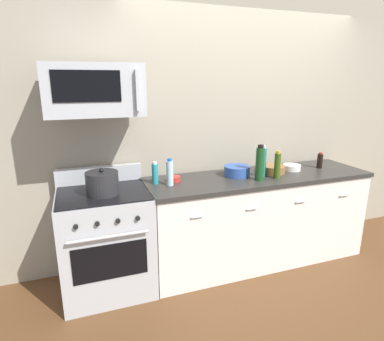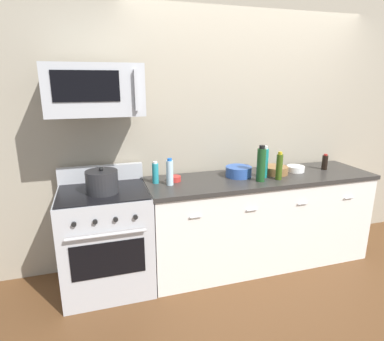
{
  "view_description": "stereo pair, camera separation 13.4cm",
  "coord_description": "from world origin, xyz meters",
  "views": [
    {
      "loc": [
        -1.66,
        -2.65,
        1.82
      ],
      "look_at": [
        -0.73,
        -0.05,
        1.05
      ],
      "focal_mm": 30.21,
      "sensor_mm": 36.0,
      "label": 1
    },
    {
      "loc": [
        -1.53,
        -2.7,
        1.82
      ],
      "look_at": [
        -0.73,
        -0.05,
        1.05
      ],
      "focal_mm": 30.21,
      "sensor_mm": 36.0,
      "label": 2
    }
  ],
  "objects": [
    {
      "name": "range_oven",
      "position": [
        -1.51,
        0.0,
        0.47
      ],
      "size": [
        0.76,
        0.69,
        1.07
      ],
      "color": "#B7BABF",
      "rests_on": "ground_plane"
    },
    {
      "name": "bottle_olive_oil",
      "position": [
        0.1,
        -0.14,
        1.05
      ],
      "size": [
        0.06,
        0.06,
        0.27
      ],
      "color": "#385114",
      "rests_on": "countertop_slab"
    },
    {
      "name": "bowl_wooden_salad",
      "position": [
        0.17,
        0.04,
        0.96
      ],
      "size": [
        0.25,
        0.25,
        0.08
      ],
      "color": "brown",
      "rests_on": "countertop_slab"
    },
    {
      "name": "bottle_water_clear",
      "position": [
        -0.92,
        -0.01,
        1.04
      ],
      "size": [
        0.06,
        0.06,
        0.24
      ],
      "color": "silver",
      "rests_on": "countertop_slab"
    },
    {
      "name": "ground_plane",
      "position": [
        0.0,
        0.0,
        0.0
      ],
      "size": [
        6.42,
        6.42,
        0.0
      ],
      "primitive_type": "plane",
      "color": "brown"
    },
    {
      "name": "stockpot",
      "position": [
        -1.51,
        -0.05,
        1.02
      ],
      "size": [
        0.26,
        0.26,
        0.22
      ],
      "color": "#262628",
      "rests_on": "range_oven"
    },
    {
      "name": "bowl_blue_mixing",
      "position": [
        -0.22,
        0.06,
        0.97
      ],
      "size": [
        0.25,
        0.25,
        0.1
      ],
      "color": "#2D519E",
      "rests_on": "countertop_slab"
    },
    {
      "name": "bowl_white_ceramic",
      "position": [
        0.42,
        0.05,
        0.95
      ],
      "size": [
        0.18,
        0.18,
        0.06
      ],
      "color": "white",
      "rests_on": "countertop_slab"
    },
    {
      "name": "microwave",
      "position": [
        -1.51,
        0.05,
        1.75
      ],
      "size": [
        0.74,
        0.44,
        0.4
      ],
      "color": "#B7BABF"
    },
    {
      "name": "back_wall",
      "position": [
        0.0,
        0.41,
        1.35
      ],
      "size": [
        5.35,
        0.1,
        2.7
      ],
      "primitive_type": "cube",
      "color": "#9E937F",
      "rests_on": "ground_plane"
    },
    {
      "name": "bottle_dish_soap",
      "position": [
        -1.03,
        0.08,
        1.02
      ],
      "size": [
        0.06,
        0.06,
        0.2
      ],
      "color": "teal",
      "rests_on": "countertop_slab"
    },
    {
      "name": "bottle_wine_green",
      "position": [
        -0.09,
        -0.14,
        1.08
      ],
      "size": [
        0.08,
        0.08,
        0.34
      ],
      "color": "#19471E",
      "rests_on": "countertop_slab"
    },
    {
      "name": "bottle_sparkling_teal",
      "position": [
        0.0,
        -0.03,
        1.07
      ],
      "size": [
        0.07,
        0.07,
        0.31
      ],
      "color": "#197F7A",
      "rests_on": "countertop_slab"
    },
    {
      "name": "bowl_red_small",
      "position": [
        -0.86,
        0.09,
        0.95
      ],
      "size": [
        0.12,
        0.12,
        0.05
      ],
      "color": "#B72D28",
      "rests_on": "countertop_slab"
    },
    {
      "name": "bottle_soy_sauce_dark",
      "position": [
        0.75,
        0.03,
        1.0
      ],
      "size": [
        0.06,
        0.06,
        0.17
      ],
      "color": "black",
      "rests_on": "countertop_slab"
    },
    {
      "name": "counter_unit",
      "position": [
        0.0,
        -0.0,
        0.46
      ],
      "size": [
        2.26,
        0.66,
        0.92
      ],
      "color": "silver",
      "rests_on": "ground_plane"
    }
  ]
}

